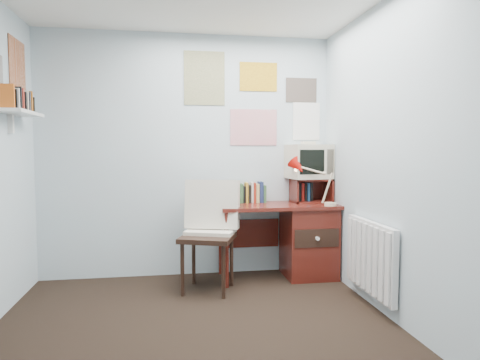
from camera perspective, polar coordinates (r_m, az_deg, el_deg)
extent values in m
plane|color=black|center=(3.03, -5.35, -21.64)|extent=(3.50, 3.50, 0.00)
cube|color=silver|center=(4.48, -7.02, 3.22)|extent=(3.00, 0.02, 2.50)
cube|color=silver|center=(3.20, 22.35, 2.60)|extent=(0.02, 3.50, 2.50)
cube|color=maroon|center=(4.38, 5.07, -3.45)|extent=(1.20, 0.55, 0.03)
cube|color=maroon|center=(4.53, 9.12, -8.10)|extent=(0.50, 0.50, 0.72)
cylinder|color=maroon|center=(4.11, -1.81, -9.31)|extent=(0.04, 0.04, 0.72)
cylinder|color=maroon|center=(4.57, -2.59, -7.96)|extent=(0.04, 0.04, 0.72)
cube|color=maroon|center=(4.62, 1.22, -7.11)|extent=(0.64, 0.02, 0.30)
cube|color=black|center=(4.00, -4.34, -7.69)|extent=(0.65, 0.63, 1.00)
cube|color=red|center=(4.30, 11.99, -0.56)|extent=(0.32, 0.28, 0.43)
cube|color=maroon|center=(4.58, 9.45, -1.36)|extent=(0.40, 0.30, 0.25)
cube|color=beige|center=(4.57, 9.08, 2.65)|extent=(0.46, 0.43, 0.39)
cube|color=maroon|center=(4.49, 1.52, -1.61)|extent=(0.60, 0.14, 0.22)
cube|color=white|center=(3.77, 17.03, -9.83)|extent=(0.09, 0.80, 0.60)
cube|color=white|center=(4.03, -27.19, 7.97)|extent=(0.20, 0.62, 0.24)
cube|color=white|center=(4.59, 1.84, 10.77)|extent=(1.20, 0.01, 0.90)
cube|color=white|center=(4.10, -28.65, 13.19)|extent=(0.01, 0.70, 0.60)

